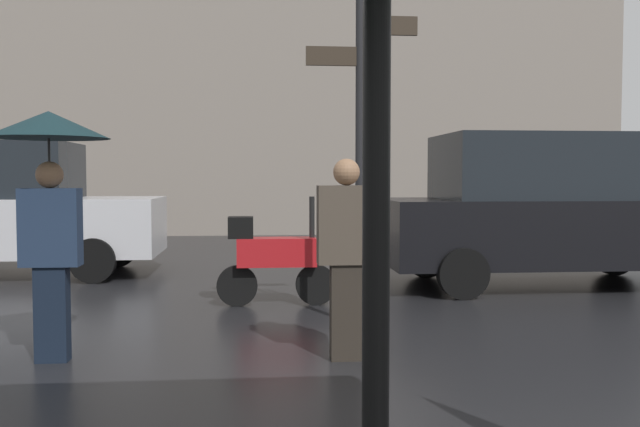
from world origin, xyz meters
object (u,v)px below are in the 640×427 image
(pedestrian_with_umbrella, at_px, (49,167))
(parked_car_right, at_px, (543,211))
(pedestrian_with_bag, at_px, (348,246))
(street_signpost, at_px, (360,130))
(parked_scooter, at_px, (273,257))

(pedestrian_with_umbrella, height_order, parked_car_right, parked_car_right)
(pedestrian_with_bag, distance_m, street_signpost, 1.64)
(parked_scooter, bearing_deg, pedestrian_with_umbrella, -105.80)
(pedestrian_with_umbrella, bearing_deg, pedestrian_with_bag, 106.83)
(pedestrian_with_bag, relative_size, street_signpost, 0.51)
(parked_scooter, height_order, street_signpost, street_signpost)
(pedestrian_with_umbrella, xyz_separation_m, parked_scooter, (1.79, 2.25, -0.98))
(parked_car_right, distance_m, street_signpost, 3.72)
(pedestrian_with_bag, distance_m, parked_car_right, 4.69)
(parked_car_right, xyz_separation_m, street_signpost, (-2.80, -2.26, 0.91))
(pedestrian_with_bag, xyz_separation_m, parked_car_right, (3.09, 3.53, 0.10))
(parked_car_right, bearing_deg, pedestrian_with_bag, 46.37)
(parked_scooter, bearing_deg, parked_car_right, 39.94)
(pedestrian_with_umbrella, distance_m, parked_scooter, 3.04)
(parked_car_right, relative_size, street_signpost, 1.39)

